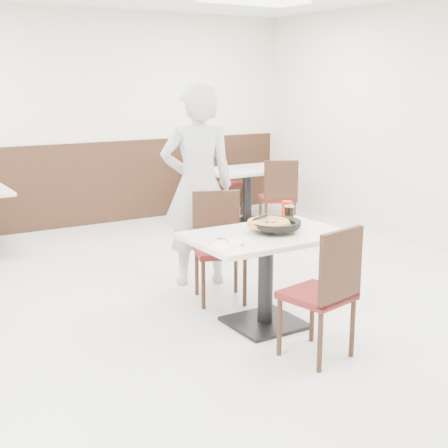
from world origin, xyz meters
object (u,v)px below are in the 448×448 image
chair_far (220,249)px  main_table (265,280)px  bg_chair_right_near (277,196)px  bg_chair_right_far (224,183)px  side_plate (230,242)px  red_cup (287,210)px  diner_person (198,186)px  chair_near (317,292)px  pizza_pan (275,227)px  bg_table_right (247,196)px  cola_glass (289,214)px  pizza (268,224)px

chair_far → main_table: bearing=111.5°
bg_chair_right_near → bg_chair_right_far: bearing=114.4°
side_plate → bg_chair_right_far: bg_chair_right_far is taller
red_cup → diner_person: bearing=112.0°
chair_near → red_cup: (0.45, 0.96, 0.35)m
pizza_pan → diner_person: (-0.02, 1.20, 0.15)m
bg_chair_right_near → red_cup: bearing=-100.8°
pizza_pan → chair_near: bearing=-99.7°
chair_far → bg_table_right: bearing=-107.8°
cola_glass → chair_near: bearing=-115.3°
main_table → diner_person: 1.33m
main_table → cola_glass: 0.62m
bg_chair_right_near → pizza_pan: bearing=-102.9°
pizza_pan → side_plate: 0.50m
pizza → chair_near: bearing=-95.7°
main_table → pizza: (0.04, 0.03, 0.44)m
cola_glass → red_cup: red_cup is taller
chair_near → diner_person: size_ratio=0.51×
pizza_pan → pizza: 0.05m
side_plate → red_cup: 0.93m
pizza_pan → cola_glass: cola_glass is taller
main_table → red_cup: bearing=35.7°
bg_chair_right_far → side_plate: bearing=37.7°
pizza_pan → diner_person: size_ratio=0.20×
main_table → bg_chair_right_far: bg_chair_right_far is taller
chair_far → cola_glass: chair_far is taller
cola_glass → bg_chair_right_near: bg_chair_right_near is taller
bg_chair_right_far → main_table: bearing=41.6°
pizza_pan → bg_table_right: (1.77, 3.06, -0.42)m
side_plate → bg_chair_right_near: size_ratio=0.21×
chair_near → side_plate: (-0.37, 0.54, 0.28)m
side_plate → chair_far: bearing=63.9°
bg_chair_right_near → bg_chair_right_far: (-0.02, 1.26, 0.00)m
side_plate → bg_chair_right_far: size_ratio=0.21×
main_table → pizza: pizza is taller
pizza → bg_chair_right_far: 4.10m
main_table → bg_chair_right_near: size_ratio=1.26×
red_cup → bg_chair_right_near: bearing=55.4°
diner_person → chair_near: bearing=106.5°
chair_near → bg_chair_right_far: same height
chair_far → pizza_pan: chair_far is taller
main_table → side_plate: bearing=-163.4°
pizza → diner_person: (0.02, 1.17, 0.13)m
bg_table_right → pizza_pan: bearing=-120.0°
chair_far → side_plate: chair_far is taller
pizza_pan → bg_chair_right_far: bg_chair_right_far is taller
main_table → pizza_pan: bearing=1.9°
chair_far → bg_chair_right_far: size_ratio=1.00×
cola_glass → bg_chair_right_far: bg_chair_right_far is taller
main_table → chair_near: bearing=-92.5°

